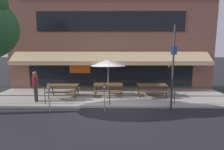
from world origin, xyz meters
name	(u,v)px	position (x,y,z in m)	size (l,w,h in m)	color
ground_plane	(110,108)	(0.00, 0.00, 0.00)	(120.00, 120.00, 0.00)	#232326
patio_deck	(110,97)	(0.00, 2.00, 0.05)	(15.00, 4.00, 0.10)	#ADA89E
restaurant_building	(111,42)	(0.00, 4.22, 3.53)	(15.00, 1.60, 7.10)	brown
patio_railing	(110,92)	(0.00, 0.30, 0.80)	(13.84, 0.04, 0.97)	#194723
picnic_table_left	(64,87)	(-2.86, 1.76, 0.71)	(1.80, 1.42, 0.76)	brown
picnic_table_centre	(108,86)	(-0.13, 2.06, 0.71)	(1.80, 1.42, 0.76)	brown
picnic_table_right	(152,87)	(2.59, 1.93, 0.71)	(1.80, 1.42, 0.76)	brown
patio_umbrella_centre	(108,63)	(-0.13, 2.12, 2.18)	(2.14, 2.14, 2.38)	#B7B2A8
pedestrian_walking	(35,85)	(-4.17, 0.83, 1.06)	(0.31, 0.61, 1.71)	#333338
parking_meter_near	(49,89)	(-2.90, -0.57, 1.15)	(0.15, 0.16, 1.42)	gray
parking_meter_far	(104,89)	(-0.23, -0.56, 1.15)	(0.15, 0.16, 1.42)	gray
street_sign_pole	(173,68)	(3.03, -0.45, 2.12)	(0.28, 0.09, 4.14)	#2D2D33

